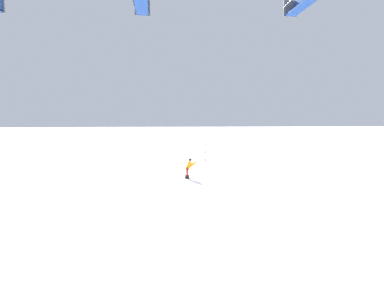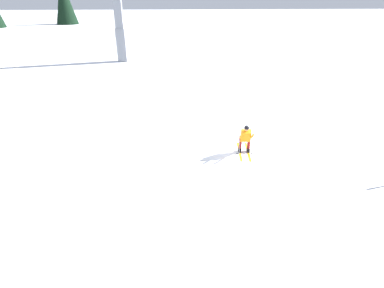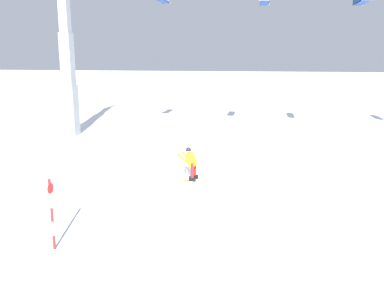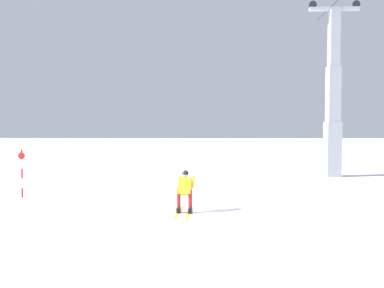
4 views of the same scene
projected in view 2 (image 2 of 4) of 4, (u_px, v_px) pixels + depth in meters
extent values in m
plane|color=white|center=(235.00, 147.00, 13.82)|extent=(260.00, 260.00, 0.00)
cube|color=yellow|center=(248.00, 152.00, 13.35)|extent=(1.77, 0.28, 0.01)
cube|color=black|center=(248.00, 150.00, 13.31)|extent=(0.29, 0.14, 0.16)
cylinder|color=maroon|center=(249.00, 142.00, 13.14)|extent=(0.13, 0.13, 0.60)
cube|color=yellow|center=(240.00, 151.00, 13.37)|extent=(1.77, 0.28, 0.01)
cube|color=black|center=(240.00, 150.00, 13.33)|extent=(0.29, 0.14, 0.16)
cylinder|color=maroon|center=(240.00, 142.00, 13.15)|extent=(0.13, 0.13, 0.60)
cube|color=orange|center=(246.00, 136.00, 12.88)|extent=(0.50, 0.47, 0.61)
sphere|color=tan|center=(247.00, 129.00, 12.61)|extent=(0.20, 0.20, 0.20)
sphere|color=black|center=(247.00, 128.00, 12.59)|extent=(0.22, 0.22, 0.22)
cylinder|color=orange|center=(252.00, 136.00, 12.54)|extent=(0.46, 0.13, 0.40)
cylinder|color=gray|center=(252.00, 148.00, 12.78)|extent=(0.46, 0.09, 1.03)
cylinder|color=black|center=(252.00, 154.00, 13.10)|extent=(0.07, 0.07, 0.01)
cylinder|color=orange|center=(241.00, 136.00, 12.56)|extent=(0.46, 0.13, 0.40)
cylinder|color=gray|center=(239.00, 148.00, 12.80)|extent=(0.44, 0.18, 1.03)
cylinder|color=black|center=(237.00, 153.00, 13.12)|extent=(0.07, 0.07, 0.01)
cube|color=gray|center=(122.00, 45.00, 30.36)|extent=(0.91, 0.91, 3.23)
cube|color=gray|center=(118.00, 11.00, 28.89)|extent=(0.76, 0.76, 3.23)
cone|color=black|center=(64.00, 0.00, 66.22)|extent=(4.86, 4.86, 9.95)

